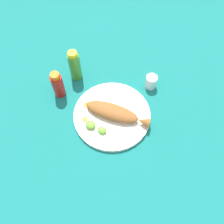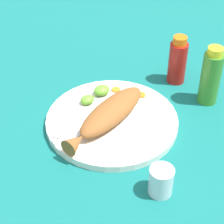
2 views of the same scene
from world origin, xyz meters
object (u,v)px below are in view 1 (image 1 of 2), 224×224
hot_sauce_bottle_red (58,85)px  hot_sauce_bottle_green (75,66)px  fried_fish (115,113)px  salt_cup (151,82)px  fork_near (129,124)px  main_plate (112,115)px  fork_far (120,131)px

hot_sauce_bottle_red → hot_sauce_bottle_green: bearing=-91.7°
fried_fish → salt_cup: size_ratio=4.34×
fried_fish → hot_sauce_bottle_green: bearing=-31.1°
salt_cup → fork_near: bearing=95.8°
hot_sauce_bottle_green → main_plate: bearing=161.0°
main_plate → fork_near: fork_near is taller
fried_fish → salt_cup: 0.23m
fork_near → hot_sauce_bottle_red: (0.34, 0.03, 0.05)m
fried_fish → fork_near: fried_fish is taller
fried_fish → fork_near: size_ratio=1.52×
main_plate → salt_cup: 0.24m
fried_fish → hot_sauce_bottle_red: 0.27m
fried_fish → hot_sauce_bottle_red: bearing=-6.8°
fork_far → salt_cup: (0.01, -0.28, 0.01)m
fork_near → hot_sauce_bottle_green: size_ratio=1.15×
main_plate → hot_sauce_bottle_red: size_ratio=2.33×
fork_far → main_plate: bearing=131.2°
main_plate → hot_sauce_bottle_green: size_ratio=2.02×
fork_near → fork_far: bearing=-93.8°
hot_sauce_bottle_green → fork_far: bearing=157.3°
fork_far → hot_sauce_bottle_red: size_ratio=1.31×
main_plate → fork_far: bearing=145.7°
hot_sauce_bottle_green → salt_cup: (-0.31, -0.14, -0.05)m
fork_far → hot_sauce_bottle_green: 0.36m
hot_sauce_bottle_red → salt_cup: 0.41m
fork_far → hot_sauce_bottle_green: hot_sauce_bottle_green is taller
fork_near → salt_cup: 0.23m
hot_sauce_bottle_red → salt_cup: (-0.32, -0.26, -0.04)m
fork_near → hot_sauce_bottle_green: (0.34, -0.09, 0.06)m
hot_sauce_bottle_green → salt_cup: size_ratio=2.49×
main_plate → fork_far: size_ratio=1.78×
main_plate → hot_sauce_bottle_green: hot_sauce_bottle_green is taller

